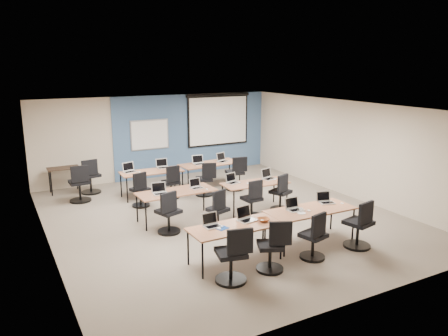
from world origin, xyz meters
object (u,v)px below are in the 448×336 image
whiteboard (150,135)px  laptop_7 (268,176)px  laptop_1 (246,217)px  task_chair_8 (140,192)px  projector_screen (218,117)px  training_table_mid_right (255,184)px  laptop_0 (212,223)px  laptop_8 (129,170)px  laptop_2 (294,207)px  laptop_11 (222,159)px  spare_chair_a (90,179)px  utility_table (64,171)px  task_chair_2 (314,240)px  laptop_5 (196,186)px  laptop_10 (199,162)px  task_chair_3 (360,228)px  laptop_3 (326,200)px  task_chair_10 (206,182)px  task_chair_6 (253,202)px  laptop_6 (232,180)px  task_chair_4 (169,216)px  training_table_front_left (235,228)px  training_table_mid_left (176,193)px  task_chair_0 (233,259)px  task_chair_5 (218,213)px  task_chair_7 (281,195)px  task_chair_1 (273,250)px  training_table_back_left (152,173)px  task_chair_9 (172,185)px  laptop_9 (163,166)px  task_chair_11 (236,176)px  training_table_front_right (311,211)px  training_table_back_right (210,165)px  laptop_4 (160,191)px  spare_chair_b (80,186)px

whiteboard → laptop_7: 4.61m
laptop_1 → task_chair_8: laptop_1 is taller
projector_screen → training_table_mid_right: projector_screen is taller
laptop_0 → laptop_7: (2.87, 2.38, 0.00)m
laptop_8 → laptop_2: bearing=-79.8°
laptop_11 → spare_chair_a: (-3.85, 0.93, -0.37)m
utility_table → task_chair_2: bearing=-63.3°
laptop_5 → laptop_10: bearing=55.4°
laptop_1 → task_chair_3: (2.23, -0.81, -0.37)m
laptop_0 → laptop_3: size_ratio=1.03×
laptop_8 → task_chair_10: size_ratio=0.35×
spare_chair_a → task_chair_6: bearing=-62.1°
laptop_6 → task_chair_4: bearing=-173.5°
training_table_front_left → laptop_0: 0.46m
training_table_mid_left → task_chair_0: 3.36m
training_table_mid_left → laptop_6: 1.55m
task_chair_5 → laptop_10: (1.08, 3.33, 0.41)m
laptop_7 → task_chair_7: size_ratio=0.35×
task_chair_1 → laptop_11: laptop_11 is taller
training_table_back_left → spare_chair_a: 1.86m
task_chair_7 → task_chair_8: bearing=125.0°
laptop_7 → task_chair_7: (0.04, -0.54, -0.39)m
laptop_2 → task_chair_9: size_ratio=0.34×
laptop_8 → laptop_10: (2.14, -0.05, 0.00)m
task_chair_1 → task_chair_7: size_ratio=0.99×
laptop_9 → spare_chair_a: (-1.92, 0.84, -0.36)m
task_chair_9 → task_chair_11: (2.01, -0.11, 0.03)m
task_chair_8 → laptop_11: laptop_11 is taller
laptop_2 → task_chair_7: (0.98, 1.81, -0.38)m
training_table_back_left → task_chair_11: task_chair_11 is taller
training_table_front_right → utility_table: 7.45m
task_chair_4 → task_chair_7: bearing=-16.3°
training_table_back_right → task_chair_10: task_chair_10 is taller
task_chair_5 → task_chair_10: 2.61m
laptop_3 → laptop_6: (-0.99, 2.40, 0.00)m
laptop_4 → laptop_6: bearing=8.8°
laptop_3 → laptop_4: (-2.95, 2.36, 0.00)m
laptop_2 → task_chair_4: size_ratio=0.33×
task_chair_7 → task_chair_11: (-0.05, 2.22, 0.02)m
task_chair_6 → task_chair_11: task_chair_11 is taller
projector_screen → task_chair_2: 7.72m
laptop_5 → laptop_8: bearing=104.1°
training_table_mid_right → spare_chair_a: (-3.42, 3.50, -0.25)m
laptop_11 → training_table_back_right: bearing=164.4°
task_chair_3 → task_chair_8: (-3.12, 4.69, -0.03)m
spare_chair_b → utility_table: bearing=100.4°
training_table_mid_right → spare_chair_a: spare_chair_a is taller
task_chair_2 → spare_chair_b: 6.71m
laptop_10 → task_chair_10: 0.97m
projector_screen → laptop_9: (-2.71, -1.66, -1.09)m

